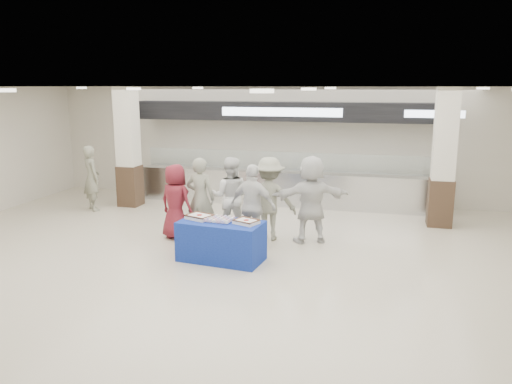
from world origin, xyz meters
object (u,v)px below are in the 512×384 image
(chef_tall, at_px, (230,197))
(sheet_cake_right, at_px, (246,221))
(display_table, at_px, (221,241))
(sheet_cake_left, at_px, (199,216))
(chef_short, at_px, (253,206))
(civilian_white, at_px, (311,199))
(cupcake_tray, at_px, (220,219))
(soldier_bg, at_px, (92,178))
(soldier_b, at_px, (269,199))
(civilian_maroon, at_px, (176,202))
(soldier_a, at_px, (200,198))

(chef_tall, bearing_deg, sheet_cake_right, 107.55)
(display_table, relative_size, sheet_cake_left, 2.80)
(chef_short, distance_m, civilian_white, 1.25)
(civilian_white, bearing_deg, sheet_cake_right, 35.81)
(sheet_cake_left, relative_size, civilian_white, 0.30)
(cupcake_tray, xyz_separation_m, chef_short, (0.40, 0.89, 0.07))
(soldier_bg, bearing_deg, cupcake_tray, -173.58)
(civilian_white, bearing_deg, soldier_bg, -35.03)
(chef_tall, distance_m, soldier_b, 0.90)
(civilian_maroon, relative_size, soldier_a, 0.92)
(soldier_a, bearing_deg, soldier_b, -166.12)
(display_table, height_order, soldier_a, soldier_a)
(chef_tall, height_order, chef_short, chef_tall)
(cupcake_tray, relative_size, soldier_b, 0.25)
(soldier_a, relative_size, soldier_b, 0.99)
(cupcake_tray, distance_m, soldier_a, 1.50)
(sheet_cake_left, xyz_separation_m, soldier_bg, (-4.06, 2.74, 0.06))
(sheet_cake_left, relative_size, sheet_cake_right, 1.10)
(civilian_white, bearing_deg, chef_tall, -24.62)
(soldier_a, bearing_deg, sheet_cake_right, 141.29)
(cupcake_tray, bearing_deg, display_table, -48.06)
(soldier_a, distance_m, civilian_white, 2.35)
(soldier_a, height_order, soldier_b, soldier_b)
(chef_tall, bearing_deg, display_table, 92.24)
(soldier_bg, bearing_deg, soldier_a, -165.01)
(sheet_cake_left, bearing_deg, soldier_a, 110.00)
(sheet_cake_left, xyz_separation_m, civilian_maroon, (-0.92, 0.99, 0.01))
(civilian_maroon, distance_m, chef_short, 1.75)
(chef_tall, height_order, civilian_white, civilian_white)
(sheet_cake_right, distance_m, chef_short, 0.95)
(soldier_a, bearing_deg, soldier_bg, -19.36)
(cupcake_tray, height_order, chef_short, chef_short)
(sheet_cake_left, xyz_separation_m, cupcake_tray, (0.42, -0.06, -0.01))
(chef_tall, relative_size, chef_short, 1.02)
(display_table, bearing_deg, chef_short, 74.84)
(sheet_cake_right, xyz_separation_m, soldier_b, (0.07, 1.52, 0.09))
(sheet_cake_right, relative_size, chef_tall, 0.29)
(display_table, xyz_separation_m, soldier_b, (0.57, 1.52, 0.51))
(chef_short, distance_m, soldier_b, 0.62)
(sheet_cake_right, distance_m, civilian_white, 1.84)
(sheet_cake_left, distance_m, cupcake_tray, 0.43)
(civilian_maroon, relative_size, chef_short, 0.95)
(soldier_b, bearing_deg, soldier_bg, -18.85)
(cupcake_tray, xyz_separation_m, civilian_white, (1.48, 1.52, 0.13))
(display_table, xyz_separation_m, sheet_cake_right, (0.49, -0.01, 0.42))
(sheet_cake_left, relative_size, soldier_b, 0.31)
(sheet_cake_right, height_order, soldier_a, soldier_a)
(sheet_cake_left, height_order, chef_short, chef_short)
(cupcake_tray, xyz_separation_m, soldier_b, (0.60, 1.48, 0.10))
(display_table, relative_size, civilian_white, 0.84)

